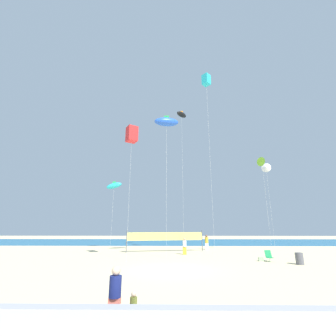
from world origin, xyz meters
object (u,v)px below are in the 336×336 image
kite_lime_delta (262,162)px  kite_cyan_inflatable (114,186)px  beach_handbag (261,259)px  kite_black_inflatable (182,115)px  beachgoer_mustard_shirt (207,242)px  kite_white_delta (266,168)px  kite_red_box (132,134)px  volleyball_net (165,237)px  folding_beach_chair (269,256)px  mother_figure (115,293)px  beachgoer_white_shirt (185,245)px  toddler_figure (133,307)px  kite_cyan_box (206,80)px  kite_blue_inflatable (167,122)px  trash_barrel (299,259)px

kite_lime_delta → kite_cyan_inflatable: bearing=169.2°
beach_handbag → kite_black_inflatable: size_ratio=0.02×
beachgoer_mustard_shirt → kite_white_delta: kite_white_delta is taller
kite_lime_delta → kite_red_box: bearing=-155.9°
volleyball_net → kite_lime_delta: bearing=-5.6°
beachgoer_mustard_shirt → folding_beach_chair: 10.76m
mother_figure → kite_cyan_inflatable: bearing=108.0°
beachgoer_white_shirt → kite_white_delta: kite_white_delta is taller
mother_figure → kite_white_delta: kite_white_delta is taller
toddler_figure → kite_black_inflatable: (2.58, 21.85, 17.92)m
kite_cyan_box → kite_red_box: (-7.94, -3.38, -8.32)m
kite_white_delta → folding_beach_chair: bearing=-115.7°
beachgoer_mustard_shirt → kite_blue_inflatable: bearing=5.9°
kite_cyan_box → mother_figure: bearing=-110.4°
trash_barrel → kite_cyan_box: (-5.69, 4.53, 19.24)m
beach_handbag → kite_lime_delta: 12.43m
kite_lime_delta → toddler_figure: bearing=-122.5°
kite_cyan_inflatable → beachgoer_mustard_shirt: bearing=1.4°
beach_handbag → kite_cyan_inflatable: 19.87m
trash_barrel → beach_handbag: bearing=143.0°
beachgoer_white_shirt → kite_red_box: 12.72m
kite_white_delta → kite_blue_inflatable: 17.10m
mother_figure → beachgoer_mustard_shirt: 23.69m
beachgoer_mustard_shirt → volleyball_net: (-5.21, -2.72, 0.67)m
volleyball_net → kite_cyan_box: size_ratio=0.44×
beachgoer_white_shirt → kite_cyan_box: kite_cyan_box is taller
beach_handbag → kite_black_inflatable: bearing=124.5°
trash_barrel → kite_white_delta: (3.74, 12.84, 10.64)m
beachgoer_mustard_shirt → beachgoer_white_shirt: bearing=7.3°
beachgoer_white_shirt → kite_white_delta: size_ratio=0.14×
volleyball_net → kite_black_inflatable: (2.22, 1.65, 16.77)m
kite_cyan_box → kite_cyan_inflatable: kite_cyan_box is taller
folding_beach_chair → trash_barrel: 2.31m
beachgoer_white_shirt → trash_barrel: bearing=79.7°
toddler_figure → beach_handbag: bearing=60.4°
beachgoer_mustard_shirt → kite_cyan_inflatable: (-12.31, -0.30, 7.28)m
beach_handbag → kite_white_delta: bearing=61.3°
kite_cyan_box → kite_cyan_inflatable: 17.95m
kite_black_inflatable → kite_cyan_inflatable: kite_black_inflatable is taller
kite_lime_delta → trash_barrel: bearing=-98.6°
folding_beach_chair → kite_lime_delta: kite_lime_delta is taller
trash_barrel → kite_blue_inflatable: size_ratio=0.06×
beachgoer_white_shirt → kite_cyan_box: size_ratio=0.08×
beachgoer_mustard_shirt → kite_black_inflatable: 17.73m
toddler_figure → kite_lime_delta: size_ratio=0.08×
kite_black_inflatable → kite_red_box: (-5.24, -9.45, -7.05)m
mother_figure → kite_cyan_inflatable: kite_cyan_inflatable is taller
kite_white_delta → kite_cyan_inflatable: 21.69m
trash_barrel → toddler_figure: bearing=-134.3°
toddler_figure → kite_lime_delta: bearing=61.5°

